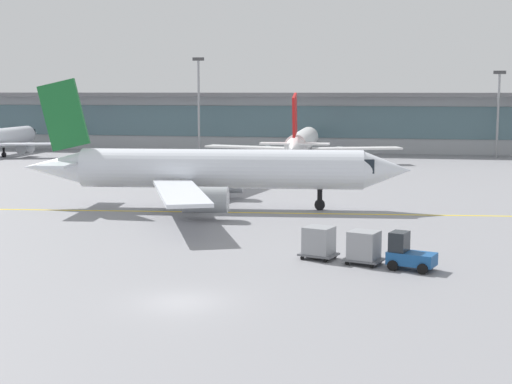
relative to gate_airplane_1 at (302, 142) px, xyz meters
name	(u,v)px	position (x,y,z in m)	size (l,w,h in m)	color
ground_plane	(181,302)	(3.50, -69.91, -2.91)	(400.00, 400.00, 0.00)	gray
taxiway_centreline_stripe	(216,212)	(-1.38, -43.76, -2.90)	(110.00, 0.36, 0.01)	yellow
terminal_concourse	(341,121)	(3.50, 21.42, 2.01)	(197.68, 11.00, 9.60)	#9EA3A8
gate_airplane_1	(302,142)	(0.00, 0.00, 0.00)	(27.20, 29.26, 9.70)	white
taxiing_regional_jet	(216,170)	(-1.80, -41.81, 0.39)	(33.20, 30.69, 10.99)	silver
baggage_tug	(408,254)	(14.10, -61.17, -2.01)	(2.91, 2.26, 2.10)	#194C8C
cargo_dolly_lead	(364,246)	(11.60, -60.34, -1.85)	(2.50, 2.18, 1.94)	#595B60
cargo_dolly_trailing	(319,242)	(8.90, -59.45, -1.85)	(2.50, 2.18, 1.94)	#595B60
apron_light_mast_1	(199,102)	(-17.96, 11.62, 5.31)	(1.80, 0.36, 15.04)	gray
apron_light_mast_2	(498,110)	(27.37, 14.02, 4.19)	(1.80, 0.36, 12.85)	gray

